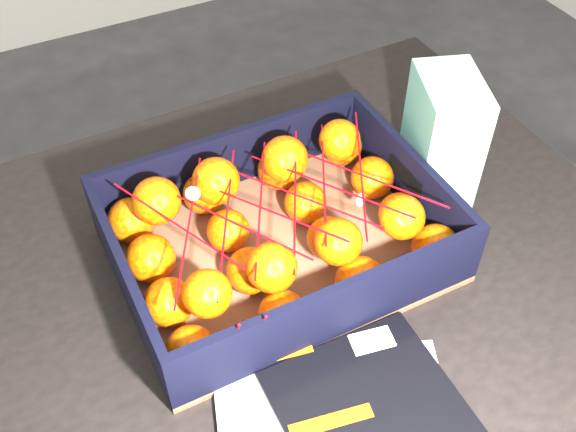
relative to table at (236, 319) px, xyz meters
name	(u,v)px	position (x,y,z in m)	size (l,w,h in m)	color
ground	(319,330)	(0.34, 0.30, -0.65)	(3.50, 3.50, 0.00)	#323234
table	(236,319)	(0.00, 0.00, 0.00)	(1.21, 0.82, 0.75)	black
produce_crate	(278,240)	(0.08, 0.01, 0.13)	(0.45, 0.33, 0.11)	olive
clementine_heap	(277,226)	(0.08, 0.01, 0.16)	(0.43, 0.32, 0.12)	#FE5B05
mesh_net	(277,209)	(0.07, 0.00, 0.21)	(0.38, 0.30, 0.10)	#B80611
retail_carton	(442,137)	(0.37, 0.03, 0.20)	(0.09, 0.13, 0.20)	white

